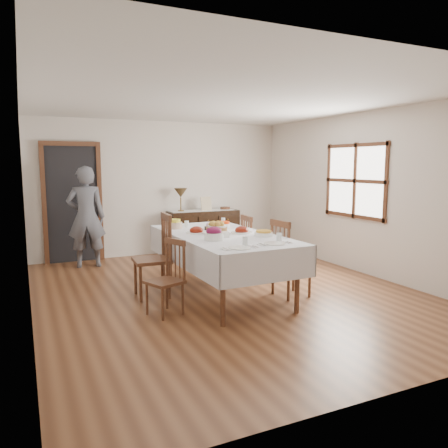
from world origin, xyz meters
name	(u,v)px	position (x,y,z in m)	size (l,w,h in m)	color
ground	(227,292)	(0.00, 0.00, 0.00)	(6.00, 6.00, 0.00)	brown
room_shell	(205,174)	(-0.15, 0.42, 1.64)	(5.02, 6.02, 2.65)	silver
dining_table	(222,241)	(-0.12, -0.09, 0.75)	(1.30, 2.48, 0.85)	silver
chair_left_near	(168,277)	(-1.01, -0.49, 0.45)	(0.48, 0.48, 0.89)	#55311E
chair_left_far	(156,255)	(-0.94, 0.25, 0.57)	(0.49, 0.49, 1.12)	#55311E
chair_right_near	(288,258)	(0.67, -0.51, 0.53)	(0.46, 0.46, 1.04)	#55311E
chair_right_far	(254,247)	(0.69, 0.48, 0.50)	(0.45, 0.45, 1.00)	#55311E
sideboard	(203,232)	(0.76, 2.72, 0.43)	(1.42, 0.52, 0.85)	black
person	(86,214)	(-1.54, 2.42, 0.93)	(0.58, 0.37, 1.86)	#565861
bread_basket	(217,228)	(-0.19, -0.07, 0.92)	(0.28, 0.28, 0.18)	brown
egg_basket	(212,227)	(-0.07, 0.34, 0.88)	(0.23, 0.23, 0.10)	black
ham_platter_a	(196,231)	(-0.40, 0.14, 0.87)	(0.28, 0.28, 0.11)	white
ham_platter_b	(242,231)	(0.16, -0.12, 0.87)	(0.29, 0.29, 0.11)	white
beet_bowl	(214,234)	(-0.40, -0.45, 0.92)	(0.24, 0.24, 0.17)	white
carrot_bowl	(223,225)	(0.14, 0.43, 0.89)	(0.21, 0.21, 0.10)	white
pineapple_bowl	(174,224)	(-0.54, 0.69, 0.90)	(0.25, 0.25, 0.13)	#C9A68C
casserole_dish	(264,233)	(0.31, -0.46, 0.88)	(0.24, 0.24, 0.07)	white
butter_dish	(223,235)	(-0.21, -0.33, 0.88)	(0.14, 0.09, 0.07)	white
setting_left	(241,245)	(-0.31, -1.03, 0.86)	(0.42, 0.31, 0.10)	white
setting_right	(276,241)	(0.19, -0.96, 0.86)	(0.42, 0.31, 0.10)	white
glass_far_a	(187,224)	(-0.32, 0.73, 0.89)	(0.07, 0.07, 0.09)	white
glass_far_b	(223,221)	(0.27, 0.71, 0.90)	(0.06, 0.06, 0.11)	white
runner	(201,210)	(0.73, 2.75, 0.86)	(1.30, 0.35, 0.01)	silver
table_lamp	(181,194)	(0.29, 2.73, 1.21)	(0.26, 0.26, 0.46)	brown
picture_frame	(206,204)	(0.81, 2.69, 0.99)	(0.22, 0.08, 0.28)	#C4B28B
deco_bowl	(225,208)	(1.23, 2.70, 0.88)	(0.20, 0.20, 0.06)	#55311E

